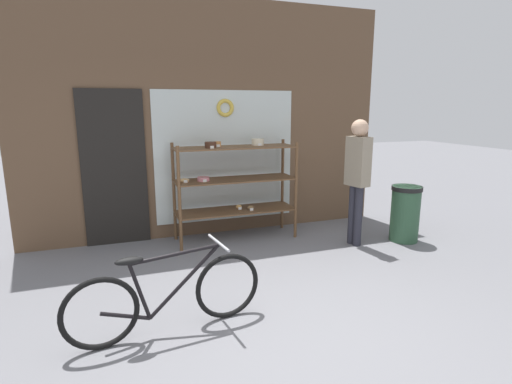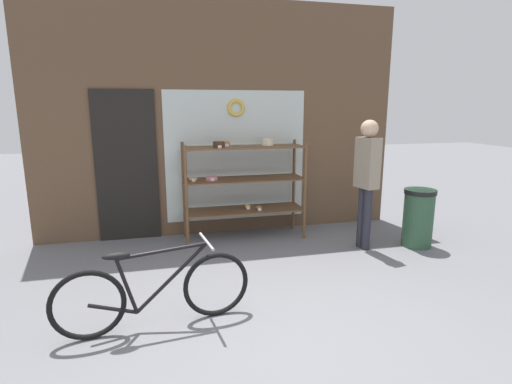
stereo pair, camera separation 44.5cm
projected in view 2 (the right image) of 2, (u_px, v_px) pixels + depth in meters
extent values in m
plane|color=slate|center=(282.00, 337.00, 3.31)|extent=(30.00, 30.00, 0.00)
cube|color=brown|center=(222.00, 120.00, 5.79)|extent=(5.32, 0.08, 3.35)
cube|color=silver|center=(236.00, 156.00, 5.90)|extent=(2.08, 0.02, 1.90)
cube|color=black|center=(127.00, 167.00, 5.56)|extent=(0.84, 0.03, 2.10)
torus|color=gold|center=(236.00, 108.00, 5.74)|extent=(0.26, 0.06, 0.26)
cylinder|color=brown|center=(186.00, 198.00, 5.24)|extent=(0.04, 0.04, 1.39)
cylinder|color=brown|center=(305.00, 192.00, 5.63)|extent=(0.04, 0.04, 1.39)
cylinder|color=brown|center=(184.00, 190.00, 5.71)|extent=(0.04, 0.04, 1.39)
cylinder|color=brown|center=(294.00, 185.00, 6.09)|extent=(0.04, 0.04, 1.39)
cube|color=brown|center=(244.00, 210.00, 5.73)|extent=(1.70, 0.53, 0.02)
cube|color=brown|center=(244.00, 179.00, 5.63)|extent=(1.70, 0.53, 0.02)
cube|color=brown|center=(244.00, 147.00, 5.54)|extent=(1.70, 0.53, 0.02)
ellipsoid|color=brown|center=(259.00, 208.00, 5.69)|extent=(0.09, 0.08, 0.06)
cube|color=white|center=(260.00, 209.00, 5.64)|extent=(0.05, 0.00, 0.04)
cylinder|color=pink|center=(212.00, 178.00, 5.52)|extent=(0.17, 0.17, 0.05)
cube|color=white|center=(213.00, 180.00, 5.43)|extent=(0.05, 0.00, 0.04)
ellipsoid|color=tan|center=(248.00, 206.00, 5.76)|extent=(0.09, 0.07, 0.06)
cube|color=white|center=(248.00, 208.00, 5.71)|extent=(0.05, 0.00, 0.04)
cylinder|color=#422619|center=(219.00, 145.00, 5.39)|extent=(0.16, 0.16, 0.08)
cube|color=white|center=(220.00, 147.00, 5.31)|extent=(0.05, 0.00, 0.04)
cylinder|color=beige|center=(267.00, 142.00, 5.70)|extent=(0.17, 0.17, 0.09)
cube|color=white|center=(269.00, 145.00, 5.61)|extent=(0.05, 0.00, 0.04)
torus|color=tan|center=(193.00, 179.00, 5.47)|extent=(0.13, 0.13, 0.04)
cube|color=white|center=(194.00, 180.00, 5.40)|extent=(0.05, 0.00, 0.04)
cylinder|color=#C67F42|center=(226.00, 144.00, 5.56)|extent=(0.11, 0.11, 0.07)
cube|color=white|center=(227.00, 145.00, 5.51)|extent=(0.05, 0.00, 0.04)
torus|color=black|center=(88.00, 305.00, 3.22)|extent=(0.60, 0.12, 0.60)
torus|color=black|center=(216.00, 284.00, 3.59)|extent=(0.60, 0.12, 0.60)
cylinder|color=black|center=(172.00, 277.00, 3.43)|extent=(0.64, 0.11, 0.56)
cylinder|color=black|center=(163.00, 251.00, 3.35)|extent=(0.75, 0.13, 0.07)
cylinder|color=black|center=(127.00, 286.00, 3.30)|extent=(0.17, 0.05, 0.50)
cylinder|color=black|center=(113.00, 309.00, 3.30)|extent=(0.39, 0.08, 0.17)
ellipsoid|color=black|center=(116.00, 256.00, 3.22)|extent=(0.23, 0.12, 0.06)
cylinder|color=#B2B2B7|center=(206.00, 241.00, 3.48)|extent=(0.08, 0.46, 0.02)
cylinder|color=#282833|center=(362.00, 217.00, 5.36)|extent=(0.11, 0.11, 0.83)
cylinder|color=#282833|center=(367.00, 219.00, 5.27)|extent=(0.11, 0.11, 0.83)
cube|color=gray|center=(367.00, 163.00, 5.16)|extent=(0.24, 0.35, 0.66)
sphere|color=tan|center=(370.00, 129.00, 5.06)|extent=(0.22, 0.22, 0.22)
cylinder|color=#2D5138|center=(418.00, 218.00, 5.40)|extent=(0.39, 0.39, 0.79)
cylinder|color=black|center=(421.00, 192.00, 5.32)|extent=(0.42, 0.42, 0.06)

